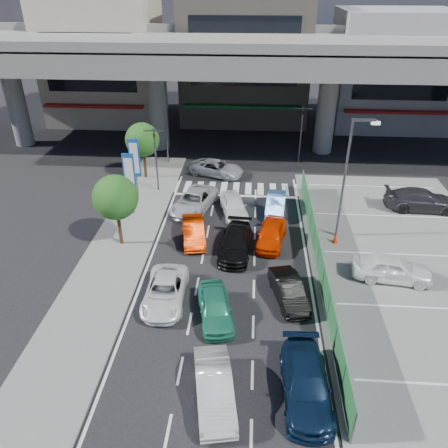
# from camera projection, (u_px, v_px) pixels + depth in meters

# --- Properties ---
(ground) EXTENTS (120.00, 120.00, 0.00)m
(ground) POSITION_uv_depth(u_px,v_px,m) (225.00, 288.00, 24.41)
(ground) COLOR black
(ground) RESTS_ON ground
(parking_lot) EXTENTS (12.00, 28.00, 0.06)m
(parking_lot) POSITION_uv_depth(u_px,v_px,m) (415.00, 274.00, 25.45)
(parking_lot) COLOR slate
(parking_lot) RESTS_ON ground
(sidewalk_left) EXTENTS (4.00, 30.00, 0.12)m
(sidewalk_left) POSITION_uv_depth(u_px,v_px,m) (122.00, 244.00, 28.26)
(sidewalk_left) COLOR slate
(sidewalk_left) RESTS_ON ground
(fence_run) EXTENTS (0.16, 22.00, 1.80)m
(fence_run) POSITION_uv_depth(u_px,v_px,m) (321.00, 268.00, 24.50)
(fence_run) COLOR #216231
(fence_run) RESTS_ON ground
(expressway) EXTENTS (64.00, 14.00, 10.75)m
(expressway) POSITION_uv_depth(u_px,v_px,m) (242.00, 56.00, 39.01)
(expressway) COLOR slate
(expressway) RESTS_ON ground
(building_west) EXTENTS (12.00, 10.90, 13.00)m
(building_west) POSITION_uv_depth(u_px,v_px,m) (105.00, 61.00, 49.72)
(building_west) COLOR #A79D86
(building_west) RESTS_ON ground
(building_center) EXTENTS (14.00, 10.90, 15.00)m
(building_center) POSITION_uv_depth(u_px,v_px,m) (245.00, 52.00, 49.11)
(building_center) COLOR gray
(building_center) RESTS_ON ground
(building_east) EXTENTS (12.00, 10.90, 12.00)m
(building_east) POSITION_uv_depth(u_px,v_px,m) (390.00, 69.00, 48.02)
(building_east) COLOR gray
(building_east) RESTS_ON ground
(traffic_light_left) EXTENTS (1.60, 1.24, 5.20)m
(traffic_light_left) POSITION_uv_depth(u_px,v_px,m) (155.00, 144.00, 33.17)
(traffic_light_left) COLOR #595B60
(traffic_light_left) RESTS_ON ground
(traffic_light_right) EXTENTS (1.60, 1.24, 5.20)m
(traffic_light_right) POSITION_uv_depth(u_px,v_px,m) (302.00, 121.00, 38.50)
(traffic_light_right) COLOR #595B60
(traffic_light_right) RESTS_ON ground
(street_lamp_right) EXTENTS (1.65, 0.22, 8.00)m
(street_lamp_right) POSITION_uv_depth(u_px,v_px,m) (349.00, 170.00, 26.76)
(street_lamp_right) COLOR #595B60
(street_lamp_right) RESTS_ON ground
(street_lamp_left) EXTENTS (1.65, 0.22, 8.00)m
(street_lamp_left) POSITION_uv_depth(u_px,v_px,m) (167.00, 112.00, 37.94)
(street_lamp_left) COLOR #595B60
(street_lamp_left) RESTS_ON ground
(signboard_near) EXTENTS (0.80, 0.14, 4.70)m
(signboard_near) POSITION_uv_depth(u_px,v_px,m) (130.00, 176.00, 30.21)
(signboard_near) COLOR #595B60
(signboard_near) RESTS_ON ground
(signboard_far) EXTENTS (0.80, 0.14, 4.70)m
(signboard_far) POSITION_uv_depth(u_px,v_px,m) (135.00, 160.00, 32.83)
(signboard_far) COLOR #595B60
(signboard_far) RESTS_ON ground
(tree_near) EXTENTS (2.80, 2.80, 4.80)m
(tree_near) POSITION_uv_depth(u_px,v_px,m) (115.00, 198.00, 26.59)
(tree_near) COLOR #382314
(tree_near) RESTS_ON ground
(tree_far) EXTENTS (2.80, 2.80, 4.80)m
(tree_far) POSITION_uv_depth(u_px,v_px,m) (142.00, 140.00, 35.70)
(tree_far) COLOR #382314
(tree_far) RESTS_ON ground
(hatch_white_back_mid) EXTENTS (2.21, 4.39, 1.38)m
(hatch_white_back_mid) POSITION_uv_depth(u_px,v_px,m) (214.00, 388.00, 17.69)
(hatch_white_back_mid) COLOR silver
(hatch_white_back_mid) RESTS_ON ground
(minivan_navy_back) EXTENTS (2.09, 4.82, 1.38)m
(minivan_navy_back) POSITION_uv_depth(u_px,v_px,m) (306.00, 384.00, 17.87)
(minivan_navy_back) COLOR #0A1A33
(minivan_navy_back) RESTS_ON ground
(sedan_white_mid_left) EXTENTS (2.23, 4.61, 1.27)m
(sedan_white_mid_left) POSITION_uv_depth(u_px,v_px,m) (165.00, 291.00, 23.14)
(sedan_white_mid_left) COLOR white
(sedan_white_mid_left) RESTS_ON ground
(taxi_teal_mid) EXTENTS (2.38, 4.20, 1.35)m
(taxi_teal_mid) POSITION_uv_depth(u_px,v_px,m) (215.00, 307.00, 21.98)
(taxi_teal_mid) COLOR #288B6A
(taxi_teal_mid) RESTS_ON ground
(hatch_black_mid_right) EXTENTS (2.21, 4.05, 1.26)m
(hatch_black_mid_right) POSITION_uv_depth(u_px,v_px,m) (289.00, 290.00, 23.20)
(hatch_black_mid_right) COLOR black
(hatch_black_mid_right) RESTS_ON ground
(taxi_orange_left) EXTENTS (2.07, 4.11, 1.29)m
(taxi_orange_left) POSITION_uv_depth(u_px,v_px,m) (193.00, 231.00, 28.46)
(taxi_orange_left) COLOR red
(taxi_orange_left) RESTS_ON ground
(sedan_black_mid) EXTENTS (2.21, 4.76, 1.35)m
(sedan_black_mid) POSITION_uv_depth(u_px,v_px,m) (236.00, 243.00, 27.19)
(sedan_black_mid) COLOR black
(sedan_black_mid) RESTS_ON ground
(taxi_orange_right) EXTENTS (2.33, 4.28, 1.38)m
(taxi_orange_right) POSITION_uv_depth(u_px,v_px,m) (271.00, 234.00, 28.10)
(taxi_orange_right) COLOR #E62D00
(taxi_orange_right) RESTS_ON ground
(wagon_silver_front_left) EXTENTS (3.47, 5.38, 1.38)m
(wagon_silver_front_left) POSITION_uv_depth(u_px,v_px,m) (194.00, 201.00, 32.11)
(wagon_silver_front_left) COLOR #BABBC2
(wagon_silver_front_left) RESTS_ON ground
(sedan_white_front_mid) EXTENTS (2.54, 4.32, 1.38)m
(sedan_white_front_mid) POSITION_uv_depth(u_px,v_px,m) (234.00, 205.00, 31.53)
(sedan_white_front_mid) COLOR white
(sedan_white_front_mid) RESTS_ON ground
(kei_truck_front_right) EXTENTS (1.66, 3.91, 1.25)m
(kei_truck_front_right) POSITION_uv_depth(u_px,v_px,m) (276.00, 204.00, 31.88)
(kei_truck_front_right) COLOR #4A81C8
(kei_truck_front_right) RESTS_ON ground
(crossing_wagon_silver) EXTENTS (5.09, 3.56, 1.29)m
(crossing_wagon_silver) POSITION_uv_depth(u_px,v_px,m) (217.00, 168.00, 37.61)
(crossing_wagon_silver) COLOR #ACB1B5
(crossing_wagon_silver) RESTS_ON ground
(parked_sedan_white) EXTENTS (4.57, 2.29, 1.49)m
(parked_sedan_white) POSITION_uv_depth(u_px,v_px,m) (392.00, 268.00, 24.65)
(parked_sedan_white) COLOR white
(parked_sedan_white) RESTS_ON parking_lot
(parked_sedan_dgrey) EXTENTS (5.35, 2.35, 1.53)m
(parked_sedan_dgrey) POSITION_uv_depth(u_px,v_px,m) (422.00, 200.00, 31.99)
(parked_sedan_dgrey) COLOR #2A2A2E
(parked_sedan_dgrey) RESTS_ON parking_lot
(traffic_cone) EXTENTS (0.39, 0.39, 0.71)m
(traffic_cone) POSITION_uv_depth(u_px,v_px,m) (335.00, 238.00, 28.20)
(traffic_cone) COLOR red
(traffic_cone) RESTS_ON parking_lot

